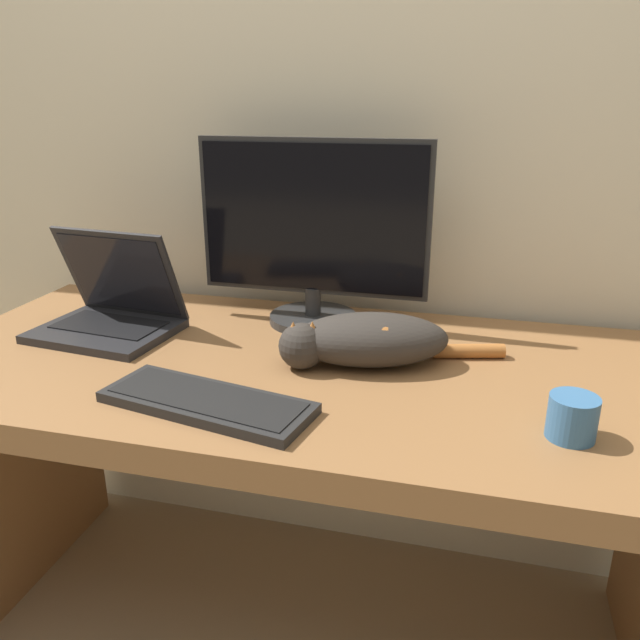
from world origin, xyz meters
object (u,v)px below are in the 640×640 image
(external_keyboard, at_px, (207,402))
(cat, at_px, (365,339))
(laptop, at_px, (111,312))
(monitor, at_px, (313,234))
(coffee_mug, at_px, (572,417))

(external_keyboard, relative_size, cat, 0.90)
(laptop, relative_size, cat, 0.72)
(external_keyboard, distance_m, cat, 0.37)
(monitor, xyz_separation_m, laptop, (-0.46, -0.19, -0.18))
(laptop, distance_m, coffee_mug, 1.06)
(external_keyboard, distance_m, coffee_mug, 0.64)
(laptop, relative_size, external_keyboard, 0.80)
(laptop, distance_m, cat, 0.64)
(laptop, height_order, external_keyboard, laptop)
(external_keyboard, bearing_deg, laptop, 152.62)
(laptop, xyz_separation_m, coffee_mug, (1.03, -0.26, -0.01))
(monitor, distance_m, laptop, 0.53)
(laptop, bearing_deg, external_keyboard, -32.34)
(monitor, height_order, coffee_mug, monitor)
(cat, relative_size, coffee_mug, 5.71)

